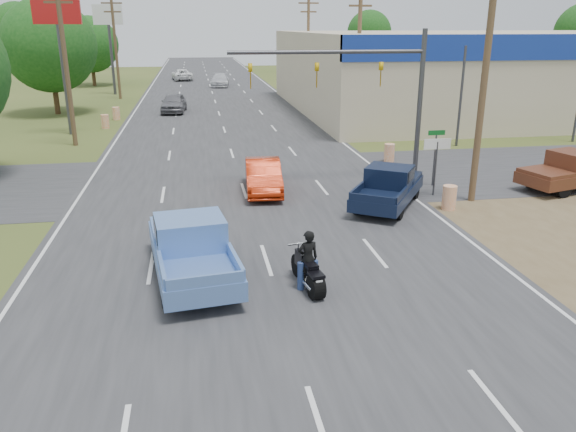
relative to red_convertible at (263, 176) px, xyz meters
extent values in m
plane|color=#37461C|center=(-0.85, -15.74, -0.72)|extent=(200.00, 200.00, 0.00)
cube|color=#2D2D30|center=(-0.85, 24.26, -0.71)|extent=(15.00, 180.00, 0.02)
cube|color=#2D2D30|center=(-0.85, 2.26, -0.71)|extent=(120.00, 10.00, 0.02)
cube|color=brown|center=(10.15, -5.74, -0.72)|extent=(8.00, 18.00, 0.01)
cube|color=#B7A88C|center=(31.15, 24.26, 2.58)|extent=(50.00, 28.00, 6.60)
cylinder|color=#4C3823|center=(8.65, -2.74, 4.28)|extent=(0.28, 0.28, 10.00)
cylinder|color=#4C3823|center=(8.65, 15.26, 4.28)|extent=(0.28, 0.28, 10.00)
cube|color=#4C3823|center=(8.65, 15.26, 7.68)|extent=(1.60, 0.14, 0.14)
cylinder|color=#4C3823|center=(8.65, 33.26, 4.28)|extent=(0.28, 0.28, 10.00)
cube|color=#4C3823|center=(8.65, 33.26, 8.48)|extent=(2.00, 0.14, 0.14)
cube|color=#4C3823|center=(8.65, 33.26, 7.68)|extent=(1.60, 0.14, 0.14)
cylinder|color=#4C3823|center=(-10.35, 12.26, 4.28)|extent=(0.28, 0.28, 10.00)
cube|color=#4C3823|center=(-10.35, 12.26, 7.68)|extent=(1.60, 0.14, 0.14)
cylinder|color=#4C3823|center=(-10.35, 36.26, 4.28)|extent=(0.28, 0.28, 10.00)
cube|color=#4C3823|center=(-10.35, 36.26, 8.48)|extent=(2.00, 0.14, 0.14)
cube|color=#4C3823|center=(-10.35, 36.26, 7.68)|extent=(1.60, 0.14, 0.14)
cylinder|color=#422D19|center=(-14.35, 26.26, 0.90)|extent=(0.44, 0.44, 3.24)
sphere|color=#134413|center=(-14.35, 26.26, 4.86)|extent=(7.56, 7.56, 7.56)
cylinder|color=#422D19|center=(-15.05, 50.26, 0.72)|extent=(0.44, 0.44, 2.88)
sphere|color=#134413|center=(-15.05, 50.26, 4.24)|extent=(6.72, 6.72, 6.72)
cylinder|color=#422D19|center=(29.15, 79.26, 0.99)|extent=(0.44, 0.44, 3.42)
sphere|color=#134413|center=(29.15, 79.26, 5.17)|extent=(7.98, 7.98, 7.98)
cylinder|color=#422D19|center=(-30.85, 79.26, 1.17)|extent=(0.44, 0.44, 3.78)
sphere|color=#134413|center=(-30.85, 79.26, 5.79)|extent=(8.82, 8.82, 8.82)
cylinder|color=orange|center=(7.15, -3.74, -0.22)|extent=(0.56, 0.56, 1.00)
cylinder|color=orange|center=(7.55, 4.76, -0.22)|extent=(0.56, 0.56, 1.00)
cylinder|color=orange|center=(-9.35, 18.26, -0.22)|extent=(0.56, 0.56, 1.00)
cylinder|color=orange|center=(-9.05, 22.26, -0.22)|extent=(0.56, 0.56, 1.00)
cylinder|color=#3F3F44|center=(-11.35, 16.26, 3.78)|extent=(0.30, 0.30, 9.00)
cube|color=#B21414|center=(-11.35, 16.26, 7.48)|extent=(3.00, 0.35, 2.00)
cylinder|color=#3F3F44|center=(-11.35, 40.26, 3.78)|extent=(0.30, 0.30, 9.00)
cube|color=white|center=(-11.35, 40.26, 7.48)|extent=(3.00, 0.35, 2.00)
cylinder|color=#3F3F44|center=(7.35, -1.74, 0.48)|extent=(0.08, 0.08, 2.40)
cube|color=white|center=(7.35, -1.74, 1.58)|extent=(1.20, 0.05, 0.45)
cylinder|color=#3F3F44|center=(7.95, -0.24, 0.48)|extent=(0.08, 0.08, 2.40)
cube|color=#0C591E|center=(7.95, -0.24, 1.78)|extent=(0.80, 0.04, 0.22)
cylinder|color=#3F3F44|center=(7.65, 1.26, 2.78)|extent=(0.24, 0.24, 7.00)
cylinder|color=#3F3F44|center=(3.15, 1.26, 5.28)|extent=(9.00, 0.18, 0.18)
imported|color=gold|center=(5.65, 1.26, 4.83)|extent=(0.18, 0.40, 1.10)
imported|color=gold|center=(2.65, 1.26, 4.83)|extent=(0.18, 0.40, 1.10)
imported|color=gold|center=(-0.35, 1.26, 4.83)|extent=(0.18, 0.40, 1.10)
imported|color=#AA2207|center=(0.00, 0.00, 0.00)|extent=(1.81, 4.48, 1.44)
cylinder|color=black|center=(0.16, -10.59, -0.37)|extent=(0.45, 0.74, 0.70)
cylinder|color=black|center=(-0.10, -9.08, -0.37)|extent=(0.24, 0.71, 0.70)
cube|color=black|center=(0.03, -9.81, -0.07)|extent=(0.44, 1.29, 0.32)
cube|color=black|center=(-0.02, -9.55, 0.14)|extent=(0.37, 0.62, 0.23)
cube|color=black|center=(0.08, -10.12, 0.10)|extent=(0.41, 0.63, 0.11)
cylinder|color=white|center=(-0.07, -9.23, 0.39)|extent=(0.69, 0.17, 0.05)
cube|color=white|center=(0.20, -10.82, -0.14)|extent=(0.19, 0.05, 0.13)
imported|color=black|center=(0.05, -9.96, 0.11)|extent=(0.67, 0.50, 1.66)
cylinder|color=black|center=(-4.27, -7.08, -0.30)|extent=(0.43, 0.89, 0.85)
cylinder|color=black|center=(-2.49, -6.85, -0.30)|extent=(0.43, 0.89, 0.85)
cylinder|color=black|center=(-3.84, -10.38, -0.30)|extent=(0.43, 0.89, 0.85)
cylinder|color=black|center=(-2.06, -10.14, -0.30)|extent=(0.43, 0.89, 0.85)
cube|color=#5B82C3|center=(-3.17, -8.61, -0.06)|extent=(2.83, 5.77, 0.55)
cube|color=#5B82C3|center=(-3.38, -6.96, 0.29)|extent=(2.28, 2.35, 0.19)
cube|color=#5B82C3|center=(-3.18, -8.50, 0.66)|extent=(2.16, 1.90, 0.91)
cube|color=black|center=(-3.18, -8.50, 0.82)|extent=(2.16, 1.58, 0.48)
cube|color=#5B82C3|center=(-2.82, -11.30, 0.36)|extent=(1.96, 0.34, 0.32)
cylinder|color=black|center=(4.98, -1.18, -0.34)|extent=(0.66, 0.80, 0.77)
cylinder|color=black|center=(6.33, -2.07, -0.34)|extent=(0.66, 0.80, 0.77)
cylinder|color=black|center=(3.34, -3.70, -0.34)|extent=(0.66, 0.80, 0.77)
cylinder|color=black|center=(4.69, -4.59, -0.34)|extent=(0.66, 0.80, 0.77)
cube|color=black|center=(4.83, -2.88, -0.13)|extent=(4.35, 5.25, 0.50)
cube|color=black|center=(5.65, -1.63, 0.19)|extent=(2.57, 2.59, 0.17)
cube|color=black|center=(4.89, -2.80, 0.53)|extent=(2.30, 2.23, 0.82)
cube|color=black|center=(4.89, -2.80, 0.67)|extent=(2.17, 2.00, 0.43)
cube|color=black|center=(3.50, -4.94, 0.26)|extent=(1.53, 1.03, 0.29)
cylinder|color=black|center=(12.76, -2.97, -0.32)|extent=(0.86, 0.51, 0.80)
cylinder|color=black|center=(12.31, -1.35, -0.32)|extent=(0.86, 0.51, 0.80)
cube|color=#572B1A|center=(14.04, -1.74, -0.10)|extent=(5.57, 3.34, 0.52)
cube|color=#572B1A|center=(12.53, -2.16, 0.23)|extent=(2.43, 2.37, 0.18)
cube|color=#572B1A|center=(13.94, -1.77, 0.58)|extent=(2.01, 2.20, 0.85)
cube|color=black|center=(13.94, -1.77, 0.73)|extent=(1.72, 2.16, 0.45)
imported|color=slate|center=(-4.63, 25.54, 0.09)|extent=(2.32, 4.91, 1.62)
imported|color=silver|center=(0.34, 46.85, 0.04)|extent=(2.62, 5.41, 1.52)
imported|color=white|center=(-4.39, 56.06, 0.01)|extent=(3.11, 5.52, 1.46)
camera|label=1|loc=(-2.85, -24.15, 6.39)|focal=35.00mm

